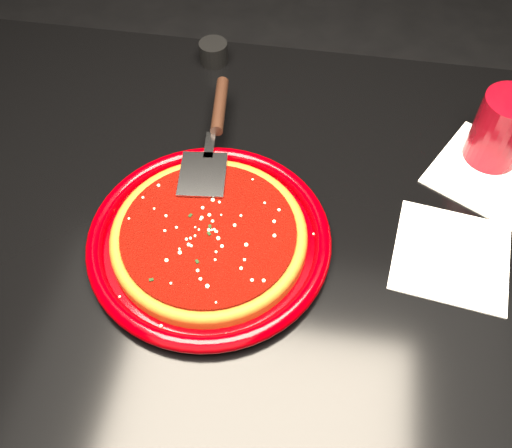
{
  "coord_description": "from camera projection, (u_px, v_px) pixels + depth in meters",
  "views": [
    {
      "loc": [
        0.08,
        -0.48,
        1.41
      ],
      "look_at": [
        0.0,
        -0.02,
        0.77
      ],
      "focal_mm": 40.0,
      "sensor_mm": 36.0,
      "label": 1
    }
  ],
  "objects": [
    {
      "name": "floor",
      "position": [
        256.0,
        400.0,
        1.42
      ],
      "size": [
        4.0,
        4.0,
        0.01
      ],
      "primitive_type": "cube",
      "color": "black",
      "rests_on": "ground"
    },
    {
      "name": "table",
      "position": [
        256.0,
        334.0,
        1.12
      ],
      "size": [
        1.2,
        0.8,
        0.75
      ],
      "primitive_type": "cube",
      "color": "black",
      "rests_on": "floor"
    },
    {
      "name": "plate",
      "position": [
        209.0,
        239.0,
        0.78
      ],
      "size": [
        0.36,
        0.36,
        0.02
      ],
      "primitive_type": "cylinder",
      "rotation": [
        0.0,
        0.0,
        -0.08
      ],
      "color": "#770003",
      "rests_on": "table"
    },
    {
      "name": "pizza_crust",
      "position": [
        209.0,
        237.0,
        0.78
      ],
      "size": [
        0.29,
        0.29,
        0.01
      ],
      "primitive_type": "cylinder",
      "rotation": [
        0.0,
        0.0,
        -0.08
      ],
      "color": "brown",
      "rests_on": "plate"
    },
    {
      "name": "pizza_crust_rim",
      "position": [
        209.0,
        235.0,
        0.77
      ],
      "size": [
        0.29,
        0.29,
        0.02
      ],
      "primitive_type": "torus",
      "rotation": [
        0.0,
        0.0,
        -0.08
      ],
      "color": "brown",
      "rests_on": "plate"
    },
    {
      "name": "pizza_sauce",
      "position": [
        209.0,
        233.0,
        0.77
      ],
      "size": [
        0.26,
        0.26,
        0.01
      ],
      "primitive_type": "cylinder",
      "rotation": [
        0.0,
        0.0,
        -0.08
      ],
      "color": "#6E0A04",
      "rests_on": "plate"
    },
    {
      "name": "parmesan_dusting",
      "position": [
        208.0,
        230.0,
        0.76
      ],
      "size": [
        0.23,
        0.23,
        0.01
      ],
      "primitive_type": null,
      "color": "#F1E8B9",
      "rests_on": "plate"
    },
    {
      "name": "basil_flecks",
      "position": [
        208.0,
        230.0,
        0.76
      ],
      "size": [
        0.21,
        0.21,
        0.0
      ],
      "primitive_type": null,
      "color": "black",
      "rests_on": "plate"
    },
    {
      "name": "pizza_server",
      "position": [
        213.0,
        136.0,
        0.86
      ],
      "size": [
        0.11,
        0.29,
        0.02
      ],
      "primitive_type": null,
      "rotation": [
        0.0,
        0.0,
        0.11
      ],
      "color": "#B1B4B8",
      "rests_on": "plate"
    },
    {
      "name": "cup",
      "position": [
        501.0,
        130.0,
        0.84
      ],
      "size": [
        0.1,
        0.1,
        0.12
      ],
      "primitive_type": "cylinder",
      "rotation": [
        0.0,
        0.0,
        -0.17
      ],
      "color": "maroon",
      "rests_on": "table"
    },
    {
      "name": "napkin_a",
      "position": [
        451.0,
        256.0,
        0.78
      ],
      "size": [
        0.17,
        0.17,
        0.0
      ],
      "primitive_type": "cube",
      "rotation": [
        0.0,
        0.0,
        -0.13
      ],
      "color": "white",
      "rests_on": "table"
    },
    {
      "name": "napkin_b",
      "position": [
        487.0,
        172.0,
        0.87
      ],
      "size": [
        0.21,
        0.21,
        0.0
      ],
      "primitive_type": "cube",
      "rotation": [
        0.0,
        0.0,
        -0.51
      ],
      "color": "white",
      "rests_on": "table"
    },
    {
      "name": "ramekin",
      "position": [
        214.0,
        52.0,
        1.01
      ],
      "size": [
        0.06,
        0.06,
        0.04
      ],
      "primitive_type": "cylinder",
      "rotation": [
        0.0,
        0.0,
        0.33
      ],
      "color": "black",
      "rests_on": "table"
    }
  ]
}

